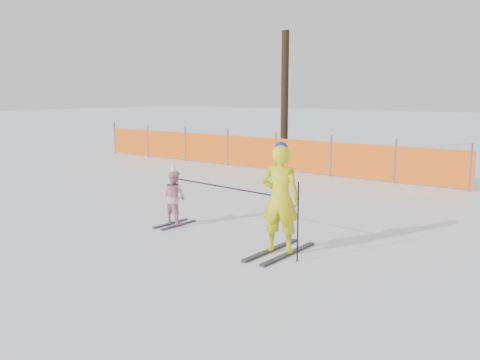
# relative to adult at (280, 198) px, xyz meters

# --- Properties ---
(ground) EXTENTS (120.00, 120.00, 0.00)m
(ground) POSITION_rel_adult_xyz_m (-1.19, 0.01, -0.89)
(ground) COLOR white
(ground) RESTS_ON ground
(adult) EXTENTS (0.72, 1.48, 1.80)m
(adult) POSITION_rel_adult_xyz_m (0.00, 0.00, 0.00)
(adult) COLOR black
(adult) RESTS_ON ground
(child) EXTENTS (0.51, 0.91, 1.22)m
(child) POSITION_rel_adult_xyz_m (-2.62, 0.29, -0.34)
(child) COLOR black
(child) RESTS_ON ground
(ski_poles) EXTENTS (2.96, 0.50, 1.24)m
(ski_poles) POSITION_rel_adult_xyz_m (-0.71, 0.03, -0.08)
(ski_poles) COLOR black
(ski_poles) RESTS_ON ground
(safety_fence) EXTENTS (14.15, 0.06, 1.25)m
(safety_fence) POSITION_rel_adult_xyz_m (-5.99, 7.45, -0.34)
(safety_fence) COLOR #595960
(safety_fence) RESTS_ON ground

